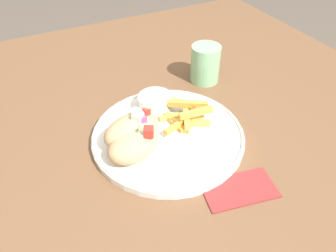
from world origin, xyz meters
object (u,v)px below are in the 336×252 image
(plate, at_px, (168,135))
(pita_sandwich_near, at_px, (134,145))
(pita_sandwich_far, at_px, (132,130))
(sauce_ramekin, at_px, (155,101))
(water_glass, at_px, (205,65))
(fries_pile, at_px, (186,116))

(plate, height_order, pita_sandwich_near, pita_sandwich_near)
(pita_sandwich_far, bearing_deg, sauce_ramekin, 32.27)
(pita_sandwich_far, height_order, water_glass, water_glass)
(plate, relative_size, pita_sandwich_far, 2.43)
(sauce_ramekin, bearing_deg, fries_pile, -62.11)
(plate, height_order, water_glass, water_glass)
(sauce_ramekin, relative_size, water_glass, 0.83)
(plate, relative_size, pita_sandwich_near, 2.52)
(plate, distance_m, pita_sandwich_near, 0.09)
(plate, relative_size, sauce_ramekin, 4.00)
(pita_sandwich_near, xyz_separation_m, water_glass, (0.27, 0.18, 0.00))
(plate, xyz_separation_m, water_glass, (0.18, 0.16, 0.03))
(sauce_ramekin, distance_m, water_glass, 0.18)
(pita_sandwich_near, relative_size, sauce_ramekin, 1.59)
(pita_sandwich_near, xyz_separation_m, pita_sandwich_far, (0.01, 0.03, 0.01))
(plate, relative_size, fries_pile, 2.66)
(pita_sandwich_near, relative_size, fries_pile, 1.05)
(pita_sandwich_far, xyz_separation_m, fries_pile, (0.12, 0.01, -0.02))
(pita_sandwich_far, relative_size, water_glass, 1.36)
(fries_pile, relative_size, sauce_ramekin, 1.51)
(pita_sandwich_near, xyz_separation_m, fries_pile, (0.13, 0.04, -0.01))
(pita_sandwich_far, height_order, fries_pile, pita_sandwich_far)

